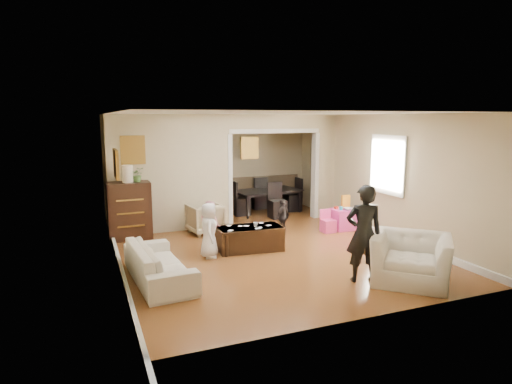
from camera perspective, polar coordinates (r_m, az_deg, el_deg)
name	(u,v)px	position (r m, az deg, el deg)	size (l,w,h in m)	color
floor	(260,245)	(8.83, 0.48, -6.93)	(7.00, 7.00, 0.00)	brown
partition_left	(172,174)	(9.89, -10.91, 2.38)	(2.75, 0.18, 2.60)	#C6B991
partition_right	(323,166)	(11.25, 8.75, 3.31)	(0.55, 0.18, 2.60)	#C6B991
partition_header	(274,122)	(10.55, 2.37, 9.12)	(2.22, 0.18, 0.35)	#C6B991
window_pane	(388,165)	(9.56, 16.80, 3.41)	(0.03, 0.95, 1.10)	white
framed_art_partition	(133,150)	(9.62, -15.75, 5.29)	(0.45, 0.03, 0.55)	brown
framed_art_sofa_wall	(116,164)	(7.29, -17.78, 3.51)	(0.03, 0.55, 0.40)	brown
framed_art_alcove	(250,148)	(12.10, -0.84, 5.76)	(0.45, 0.03, 0.55)	brown
sofa	(159,263)	(7.08, -12.54, -9.02)	(1.93, 0.75, 0.56)	silver
armchair_back	(205,218)	(9.74, -6.64, -3.44)	(0.70, 0.72, 0.65)	tan
armchair_front	(410,259)	(7.23, 19.47, -8.22)	(1.15, 1.00, 0.75)	silver
dresser	(129,211)	(9.53, -16.17, -2.36)	(0.87, 0.49, 1.20)	black
table_lamp	(128,174)	(9.41, -16.39, 2.30)	(0.22, 0.22, 0.36)	#EFE2C3
potted_plant	(138,175)	(9.43, -15.17, 2.20)	(0.28, 0.24, 0.31)	#517E38
coffee_table	(250,238)	(8.48, -0.81, -6.04)	(1.22, 0.61, 0.46)	#321F10
coffee_cup	(256,225)	(8.40, -0.06, -4.27)	(0.09, 0.09, 0.09)	beige
play_table	(343,219)	(10.21, 11.27, -3.49)	(0.48, 0.48, 0.46)	#FA42AD
cereal_box	(346,202)	(10.28, 11.60, -1.24)	(0.20, 0.07, 0.30)	gold
cyan_cup	(341,208)	(10.06, 11.00, -2.09)	(0.08, 0.08, 0.08)	#2AC6D3
toy_block	(336,208)	(10.19, 10.39, -2.01)	(0.08, 0.06, 0.05)	red
play_bowl	(348,209)	(10.08, 11.93, -2.17)	(0.22, 0.22, 0.05)	silver
dining_table	(268,201)	(11.71, 1.51, -1.24)	(1.75, 0.98, 0.62)	black
adult_person	(364,234)	(6.95, 13.85, -5.28)	(0.56, 0.37, 1.53)	black
child_kneel_a	(209,230)	(8.01, -6.14, -4.98)	(0.49, 0.32, 1.01)	white
child_kneel_b	(210,225)	(8.48, -5.98, -4.33)	(0.47, 0.36, 0.96)	pink
child_toddler	(283,217)	(9.51, 3.50, -3.27)	(0.47, 0.19, 0.80)	black
craft_papers	(250,227)	(8.42, -0.85, -4.52)	(0.93, 0.52, 0.00)	white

